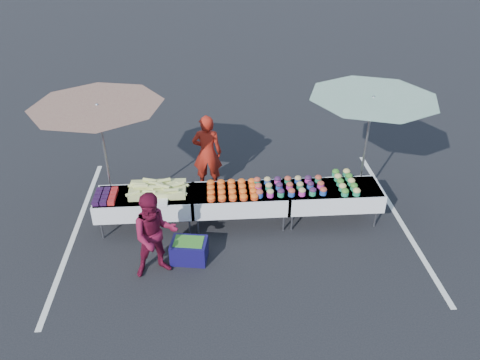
{
  "coord_description": "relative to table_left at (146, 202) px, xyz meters",
  "views": [
    {
      "loc": [
        -0.52,
        -7.45,
        5.57
      ],
      "look_at": [
        0.0,
        0.0,
        1.0
      ],
      "focal_mm": 35.0,
      "sensor_mm": 36.0,
      "label": 1
    }
  ],
  "objects": [
    {
      "name": "table_left",
      "position": [
        0.0,
        0.0,
        0.0
      ],
      "size": [
        1.86,
        0.81,
        0.75
      ],
      "color": "white",
      "rests_on": "ground"
    },
    {
      "name": "table_center",
      "position": [
        1.8,
        0.0,
        0.0
      ],
      "size": [
        1.86,
        0.81,
        0.75
      ],
      "color": "white",
      "rests_on": "ground"
    },
    {
      "name": "stripe_right",
      "position": [
        5.0,
        0.0,
        -0.58
      ],
      "size": [
        0.1,
        5.0,
        0.0
      ],
      "primitive_type": "cube",
      "color": "silver",
      "rests_on": "ground"
    },
    {
      "name": "stripe_left",
      "position": [
        -1.4,
        0.0,
        -0.58
      ],
      "size": [
        0.1,
        5.0,
        0.0
      ],
      "primitive_type": "cube",
      "color": "silver",
      "rests_on": "ground"
    },
    {
      "name": "umbrella_right",
      "position": [
        4.26,
        0.4,
        1.64
      ],
      "size": [
        2.53,
        2.53,
        2.45
      ],
      "rotation": [
        0.0,
        0.0,
        0.06
      ],
      "color": "black",
      "rests_on": "ground"
    },
    {
      "name": "vendor",
      "position": [
        1.19,
        1.38,
        0.28
      ],
      "size": [
        0.66,
        0.47,
        1.72
      ],
      "primitive_type": "imported",
      "rotation": [
        0.0,
        0.0,
        3.05
      ],
      "color": "maroon",
      "rests_on": "ground"
    },
    {
      "name": "corn_pile",
      "position": [
        0.26,
        0.04,
        0.26
      ],
      "size": [
        1.16,
        0.57,
        0.26
      ],
      "color": "#BDCE6A",
      "rests_on": "table_left"
    },
    {
      "name": "potato_cups",
      "position": [
        2.75,
        0.0,
        0.25
      ],
      "size": [
        1.34,
        0.58,
        0.16
      ],
      "color": "#22479F",
      "rests_on": "table_right"
    },
    {
      "name": "carrot_bowls",
      "position": [
        1.65,
        -0.01,
        0.22
      ],
      "size": [
        0.95,
        0.69,
        0.11
      ],
      "color": "red",
      "rests_on": "table_center"
    },
    {
      "name": "customer",
      "position": [
        0.31,
        -1.29,
        0.2
      ],
      "size": [
        0.89,
        0.77,
        1.57
      ],
      "primitive_type": "imported",
      "rotation": [
        0.0,
        0.0,
        0.26
      ],
      "color": "maroon",
      "rests_on": "ground"
    },
    {
      "name": "plastic_bags",
      "position": [
        0.3,
        -0.3,
        0.19
      ],
      "size": [
        0.3,
        0.25,
        0.05
      ],
      "primitive_type": "cube",
      "color": "white",
      "rests_on": "table_left"
    },
    {
      "name": "ground",
      "position": [
        1.8,
        0.0,
        -0.58
      ],
      "size": [
        80.0,
        80.0,
        0.0
      ],
      "primitive_type": "plane",
      "color": "black"
    },
    {
      "name": "umbrella_left",
      "position": [
        -0.7,
        0.4,
        1.63
      ],
      "size": [
        2.76,
        2.76,
        2.44
      ],
      "rotation": [
        0.0,
        0.0,
        0.17
      ],
      "color": "black",
      "rests_on": "ground"
    },
    {
      "name": "table_right",
      "position": [
        3.6,
        0.0,
        0.0
      ],
      "size": [
        1.86,
        0.81,
        0.75
      ],
      "color": "white",
      "rests_on": "ground"
    },
    {
      "name": "bean_baskets",
      "position": [
        3.86,
        0.08,
        0.24
      ],
      "size": [
        0.36,
        0.86,
        0.15
      ],
      "color": "#208258",
      "rests_on": "table_right"
    },
    {
      "name": "berry_punnets",
      "position": [
        -0.71,
        -0.06,
        0.21
      ],
      "size": [
        0.4,
        0.54,
        0.08
      ],
      "color": "black",
      "rests_on": "table_left"
    },
    {
      "name": "storage_bin",
      "position": [
        0.83,
        -1.01,
        -0.37
      ],
      "size": [
        0.68,
        0.54,
        0.41
      ],
      "rotation": [
        0.0,
        0.0,
        -0.16
      ],
      "color": "#130E49",
      "rests_on": "ground"
    }
  ]
}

